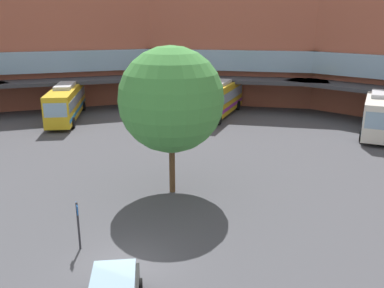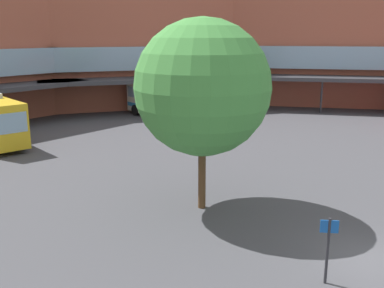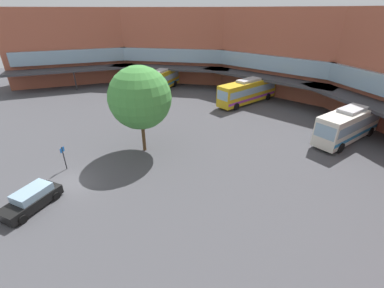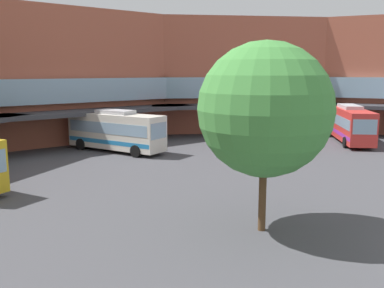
# 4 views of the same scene
# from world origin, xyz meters

# --- Properties ---
(ground_plane) EXTENTS (127.68, 127.68, 0.00)m
(ground_plane) POSITION_xyz_m (0.00, 0.00, 0.00)
(ground_plane) COLOR #47474C
(station_building) EXTENTS (86.70, 47.73, 14.02)m
(station_building) POSITION_xyz_m (-0.00, 24.12, 6.76)
(station_building) COLOR #AD5942
(station_building) RESTS_ON ground
(bus_2) EXTENTS (3.29, 10.33, 3.96)m
(bus_2) POSITION_xyz_m (8.07, 28.71, 2.00)
(bus_2) COLOR silver
(bus_2) RESTS_ON ground
(plaza_tree) EXTENTS (6.29, 6.29, 8.99)m
(plaza_tree) POSITION_xyz_m (-2.32, 8.07, 5.84)
(plaza_tree) COLOR brown
(plaza_tree) RESTS_ON ground
(stop_sign_post) EXTENTS (0.48, 0.43, 2.38)m
(stop_sign_post) POSITION_xyz_m (-2.82, 0.21, 1.46)
(stop_sign_post) COLOR #2D2D33
(stop_sign_post) RESTS_ON ground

